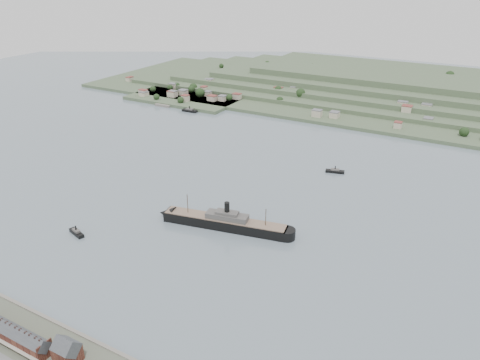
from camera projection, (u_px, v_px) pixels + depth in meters
The scene contains 8 objects.
ground at pixel (211, 206), 357.49m from camera, with size 1400.00×1400.00×0.00m, color slate.
terrace_row at pixel (6, 330), 226.03m from camera, with size 55.60×9.80×11.07m.
gabled_building at pixel (67, 351), 211.94m from camera, with size 10.40×10.18×14.09m.
far_peninsula at pixel (380, 88), 651.41m from camera, with size 760.00×309.00×30.00m.
steamship at pixel (221, 222), 326.76m from camera, with size 100.24×29.74×24.22m.
tugboat at pixel (77, 232), 319.02m from camera, with size 15.30×8.10×6.66m.
ferry_west at pixel (190, 110), 586.85m from camera, with size 20.53×6.74×7.59m.
ferry_east at pixel (335, 171), 414.64m from camera, with size 17.04×8.62×6.16m.
Camera 1 is at (174.50, -265.01, 167.35)m, focal length 35.00 mm.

